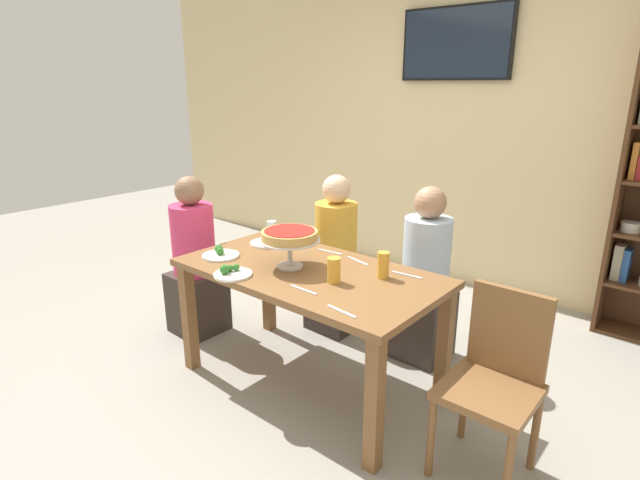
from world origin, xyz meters
name	(u,v)px	position (x,y,z in m)	size (l,w,h in m)	color
ground_plane	(310,382)	(0.00, 0.00, 0.00)	(12.00, 12.00, 0.00)	gray
rear_partition	(478,126)	(0.00, 2.20, 1.40)	(8.00, 0.12, 2.80)	beige
dining_table	(309,286)	(0.00, 0.00, 0.64)	(1.51, 0.81, 0.74)	brown
television	(456,43)	(-0.22, 2.11, 2.07)	(0.96, 0.05, 0.58)	black
diner_head_west	(195,267)	(-1.08, 0.00, 0.49)	(0.34, 0.34, 1.15)	#382D28
diner_far_right	(425,287)	(0.35, 0.73, 0.49)	(0.34, 0.34, 1.15)	#382D28
diner_far_left	(336,265)	(-0.34, 0.69, 0.49)	(0.34, 0.34, 1.15)	#382D28
chair_head_east	(496,375)	(1.10, 0.03, 0.49)	(0.40, 0.40, 0.87)	brown
deep_dish_pizza_stand	(290,237)	(-0.11, -0.04, 0.92)	(0.35, 0.35, 0.22)	silver
salad_plate_near_diner	(268,242)	(-0.51, 0.18, 0.76)	(0.22, 0.22, 0.07)	white
salad_plate_far_diner	(232,273)	(-0.26, -0.34, 0.76)	(0.21, 0.21, 0.07)	white
salad_plate_spare	(220,254)	(-0.56, -0.18, 0.75)	(0.23, 0.23, 0.07)	white
beer_glass_amber_tall	(334,270)	(0.23, -0.06, 0.81)	(0.07, 0.07, 0.14)	gold
beer_glass_amber_short	(383,265)	(0.39, 0.16, 0.81)	(0.07, 0.07, 0.15)	gold
water_glass_clear_near	(272,228)	(-0.64, 0.35, 0.79)	(0.07, 0.07, 0.10)	white
cutlery_fork_near	(341,311)	(0.48, -0.32, 0.74)	(0.18, 0.02, 0.01)	silver
cutlery_knife_near	(330,252)	(-0.10, 0.31, 0.74)	(0.18, 0.02, 0.01)	silver
cutlery_fork_far	(358,261)	(0.13, 0.29, 0.74)	(0.18, 0.02, 0.01)	silver
cutlery_knife_far	(303,290)	(0.18, -0.24, 0.74)	(0.18, 0.02, 0.01)	silver
cutlery_spare_fork	(407,275)	(0.48, 0.28, 0.74)	(0.18, 0.02, 0.01)	silver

